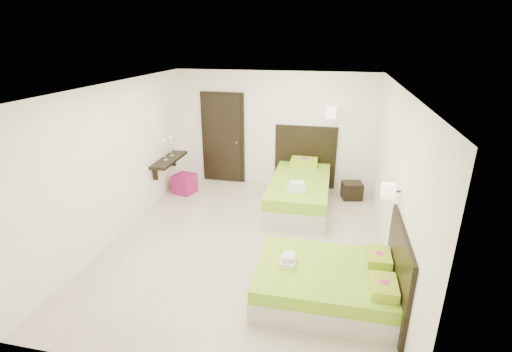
% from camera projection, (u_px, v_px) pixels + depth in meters
% --- Properties ---
extents(floor, '(5.50, 5.50, 0.00)m').
position_uv_depth(floor, '(247.00, 242.00, 6.32)').
color(floor, beige).
rests_on(floor, ground).
extents(bed_single, '(1.38, 2.30, 1.90)m').
position_uv_depth(bed_single, '(300.00, 189.00, 7.60)').
color(bed_single, beige).
rests_on(bed_single, ground).
extents(bed_double, '(1.80, 1.53, 1.49)m').
position_uv_depth(bed_double, '(331.00, 282.00, 4.85)').
color(bed_double, beige).
rests_on(bed_double, ground).
extents(nightstand, '(0.47, 0.44, 0.36)m').
position_uv_depth(nightstand, '(352.00, 191.00, 7.96)').
color(nightstand, black).
rests_on(nightstand, ground).
extents(ottoman, '(0.51, 0.51, 0.42)m').
position_uv_depth(ottoman, '(185.00, 184.00, 8.25)').
color(ottoman, '#8A124D').
rests_on(ottoman, ground).
extents(door, '(1.02, 0.15, 2.14)m').
position_uv_depth(door, '(223.00, 138.00, 8.65)').
color(door, black).
rests_on(door, ground).
extents(console_shelf, '(0.35, 1.20, 0.78)m').
position_uv_depth(console_shelf, '(169.00, 160.00, 7.91)').
color(console_shelf, black).
rests_on(console_shelf, ground).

